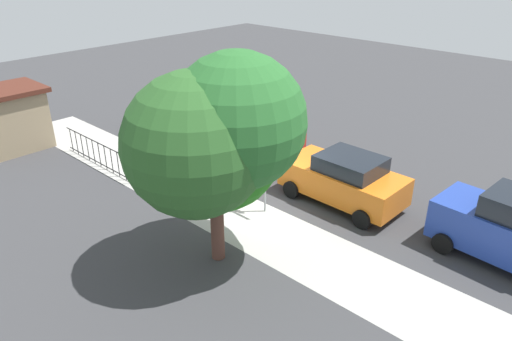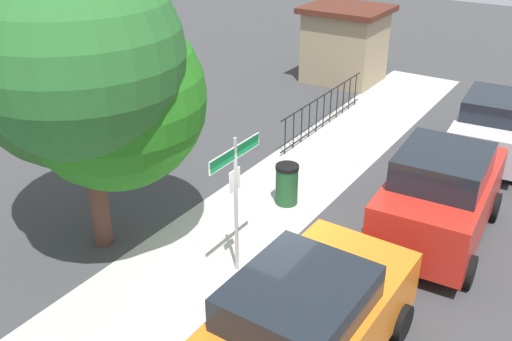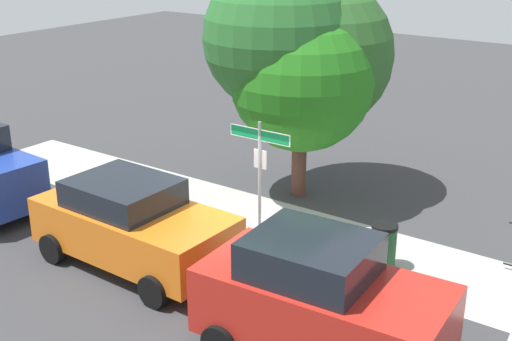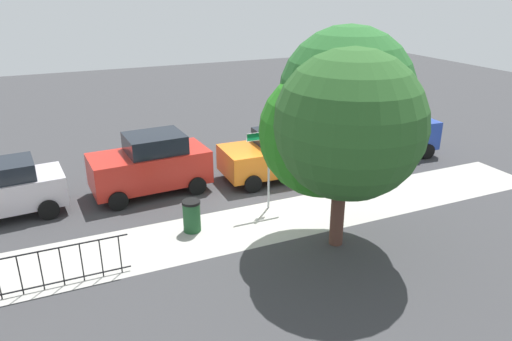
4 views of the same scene
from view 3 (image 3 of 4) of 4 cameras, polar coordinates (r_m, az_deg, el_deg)
The scene contains 7 objects.
ground_plane at distance 14.73m, azimuth -0.21°, elevation -6.80°, with size 60.00×60.00×0.00m, color #38383A.
sidewalk_strip at distance 14.83m, azimuth 9.11°, elevation -6.86°, with size 24.00×2.60×0.00m, color #A7A59E.
street_sign at distance 14.30m, azimuth 0.32°, elevation 1.05°, with size 1.53×0.07×2.81m.
shade_tree at distance 16.44m, azimuth 3.59°, elevation 9.68°, with size 4.28×4.71×5.99m.
car_orange at distance 14.01m, azimuth -10.52°, elevation -4.44°, with size 4.35×2.24×1.83m.
car_red at distance 10.96m, azimuth 5.52°, elevation -11.03°, with size 4.12×2.29×2.10m.
trash_bin at distance 14.05m, azimuth 10.84°, elevation -6.35°, with size 0.55×0.55×0.98m.
Camera 3 is at (7.57, -10.68, 6.75)m, focal length 46.80 mm.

